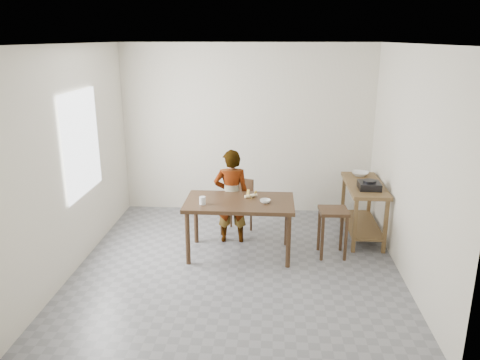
# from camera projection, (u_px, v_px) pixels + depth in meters

# --- Properties ---
(floor) EXTENTS (4.00, 4.00, 0.04)m
(floor) POSITION_uv_depth(u_px,v_px,m) (238.00, 265.00, 5.96)
(floor) COLOR slate
(floor) RESTS_ON ground
(ceiling) EXTENTS (4.00, 4.00, 0.04)m
(ceiling) POSITION_uv_depth(u_px,v_px,m) (238.00, 42.00, 5.16)
(ceiling) COLOR white
(ceiling) RESTS_ON wall_back
(wall_back) EXTENTS (4.00, 0.04, 2.70)m
(wall_back) POSITION_uv_depth(u_px,v_px,m) (247.00, 130.00, 7.49)
(wall_back) COLOR beige
(wall_back) RESTS_ON ground
(wall_front) EXTENTS (4.00, 0.04, 2.70)m
(wall_front) POSITION_uv_depth(u_px,v_px,m) (219.00, 228.00, 3.63)
(wall_front) COLOR beige
(wall_front) RESTS_ON ground
(wall_left) EXTENTS (0.04, 4.00, 2.70)m
(wall_left) POSITION_uv_depth(u_px,v_px,m) (73.00, 159.00, 5.69)
(wall_left) COLOR beige
(wall_left) RESTS_ON ground
(wall_right) EXTENTS (0.04, 4.00, 2.70)m
(wall_right) POSITION_uv_depth(u_px,v_px,m) (411.00, 165.00, 5.43)
(wall_right) COLOR beige
(wall_right) RESTS_ON ground
(window_pane) EXTENTS (0.02, 1.10, 1.30)m
(window_pane) POSITION_uv_depth(u_px,v_px,m) (82.00, 143.00, 5.84)
(window_pane) COLOR white
(window_pane) RESTS_ON wall_left
(dining_table) EXTENTS (1.40, 0.80, 0.75)m
(dining_table) POSITION_uv_depth(u_px,v_px,m) (239.00, 228.00, 6.13)
(dining_table) COLOR #3A2616
(dining_table) RESTS_ON floor
(prep_counter) EXTENTS (0.50, 1.20, 0.80)m
(prep_counter) POSITION_uv_depth(u_px,v_px,m) (363.00, 210.00, 6.68)
(prep_counter) COLOR brown
(prep_counter) RESTS_ON floor
(child) EXTENTS (0.51, 0.36, 1.33)m
(child) POSITION_uv_depth(u_px,v_px,m) (231.00, 196.00, 6.46)
(child) COLOR white
(child) RESTS_ON floor
(dining_chair) EXTENTS (0.49, 0.49, 0.79)m
(dining_chair) POSITION_uv_depth(u_px,v_px,m) (236.00, 207.00, 6.81)
(dining_chair) COLOR #3A2616
(dining_chair) RESTS_ON floor
(stool) EXTENTS (0.38, 0.38, 0.64)m
(stool) POSITION_uv_depth(u_px,v_px,m) (332.00, 233.00, 6.11)
(stool) COLOR #3A2616
(stool) RESTS_ON floor
(glass_tumbler) EXTENTS (0.08, 0.08, 0.10)m
(glass_tumbler) POSITION_uv_depth(u_px,v_px,m) (202.00, 200.00, 5.89)
(glass_tumbler) COLOR white
(glass_tumbler) RESTS_ON dining_table
(small_bowl) EXTENTS (0.18, 0.18, 0.04)m
(small_bowl) POSITION_uv_depth(u_px,v_px,m) (265.00, 201.00, 5.95)
(small_bowl) COLOR silver
(small_bowl) RESTS_ON dining_table
(banana) EXTENTS (0.23, 0.19, 0.07)m
(banana) POSITION_uv_depth(u_px,v_px,m) (251.00, 195.00, 6.13)
(banana) COLOR gold
(banana) RESTS_ON dining_table
(serving_bowl) EXTENTS (0.30, 0.30, 0.06)m
(serving_bowl) POSITION_uv_depth(u_px,v_px,m) (360.00, 174.00, 6.93)
(serving_bowl) COLOR silver
(serving_bowl) RESTS_ON prep_counter
(gas_burner) EXTENTS (0.29, 0.29, 0.10)m
(gas_burner) POSITION_uv_depth(u_px,v_px,m) (369.00, 186.00, 6.32)
(gas_burner) COLOR black
(gas_burner) RESTS_ON prep_counter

